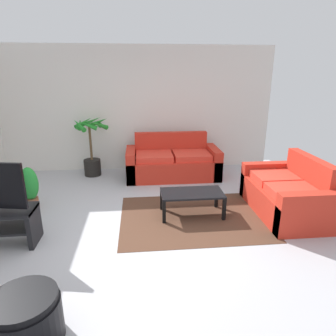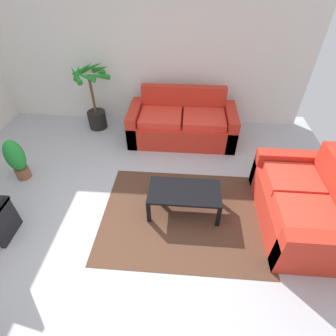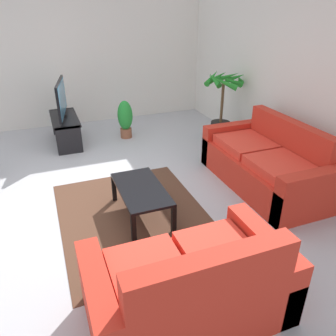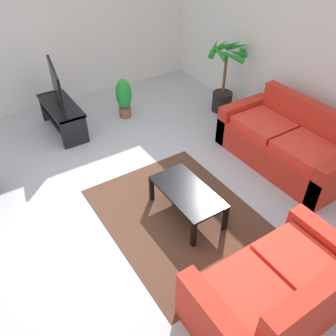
{
  "view_description": "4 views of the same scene",
  "coord_description": "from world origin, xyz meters",
  "px_view_note": "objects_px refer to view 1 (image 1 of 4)",
  "views": [
    {
      "loc": [
        0.0,
        -3.66,
        2.13
      ],
      "look_at": [
        0.45,
        0.87,
        0.65
      ],
      "focal_mm": 31.54,
      "sensor_mm": 36.0,
      "label": 1
    },
    {
      "loc": [
        0.75,
        -1.89,
        2.79
      ],
      "look_at": [
        0.55,
        0.72,
        0.56
      ],
      "focal_mm": 27.43,
      "sensor_mm": 36.0,
      "label": 2
    },
    {
      "loc": [
        3.99,
        -0.44,
        2.31
      ],
      "look_at": [
        0.6,
        0.89,
        0.47
      ],
      "focal_mm": 35.48,
      "sensor_mm": 36.0,
      "label": 3
    },
    {
      "loc": [
        3.23,
        -1.38,
        3.13
      ],
      "look_at": [
        0.34,
        0.49,
        0.42
      ],
      "focal_mm": 37.25,
      "sensor_mm": 36.0,
      "label": 4
    }
  ],
  "objects_px": {
    "couch_loveseat": "(287,195)",
    "ottoman": "(26,320)",
    "coffee_table": "(192,195)",
    "potted_palm": "(91,148)",
    "potted_plant_small": "(30,187)",
    "couch_main": "(172,163)"
  },
  "relations": [
    {
      "from": "potted_plant_small",
      "to": "coffee_table",
      "type": "bearing_deg",
      "value": -10.75
    },
    {
      "from": "couch_loveseat",
      "to": "potted_plant_small",
      "type": "bearing_deg",
      "value": 172.18
    },
    {
      "from": "potted_palm",
      "to": "potted_plant_small",
      "type": "distance_m",
      "value": 1.79
    },
    {
      "from": "couch_main",
      "to": "potted_plant_small",
      "type": "relative_size",
      "value": 2.74
    },
    {
      "from": "coffee_table",
      "to": "couch_main",
      "type": "bearing_deg",
      "value": 93.04
    },
    {
      "from": "potted_palm",
      "to": "ottoman",
      "type": "distance_m",
      "value": 4.24
    },
    {
      "from": "potted_palm",
      "to": "couch_main",
      "type": "bearing_deg",
      "value": -9.28
    },
    {
      "from": "potted_plant_small",
      "to": "couch_loveseat",
      "type": "bearing_deg",
      "value": -7.82
    },
    {
      "from": "coffee_table",
      "to": "potted_palm",
      "type": "bearing_deg",
      "value": 130.82
    },
    {
      "from": "potted_plant_small",
      "to": "ottoman",
      "type": "distance_m",
      "value": 2.76
    },
    {
      "from": "couch_loveseat",
      "to": "coffee_table",
      "type": "distance_m",
      "value": 1.5
    },
    {
      "from": "coffee_table",
      "to": "ottoman",
      "type": "height_order",
      "value": "ottoman"
    },
    {
      "from": "potted_palm",
      "to": "ottoman",
      "type": "xyz_separation_m",
      "value": [
        0.06,
        -4.22,
        -0.39
      ]
    },
    {
      "from": "couch_loveseat",
      "to": "potted_palm",
      "type": "bearing_deg",
      "value": 146.85
    },
    {
      "from": "potted_plant_small",
      "to": "ottoman",
      "type": "xyz_separation_m",
      "value": [
        0.82,
        -2.63,
        -0.16
      ]
    },
    {
      "from": "couch_main",
      "to": "coffee_table",
      "type": "distance_m",
      "value": 1.81
    },
    {
      "from": "couch_loveseat",
      "to": "ottoman",
      "type": "bearing_deg",
      "value": -147.43
    },
    {
      "from": "couch_loveseat",
      "to": "potted_plant_small",
      "type": "relative_size",
      "value": 2.23
    },
    {
      "from": "potted_palm",
      "to": "ottoman",
      "type": "relative_size",
      "value": 2.23
    },
    {
      "from": "couch_main",
      "to": "ottoman",
      "type": "bearing_deg",
      "value": -112.66
    },
    {
      "from": "coffee_table",
      "to": "ottoman",
      "type": "xyz_separation_m",
      "value": [
        -1.74,
        -2.14,
        -0.11
      ]
    },
    {
      "from": "couch_loveseat",
      "to": "ottoman",
      "type": "height_order",
      "value": "couch_loveseat"
    }
  ]
}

